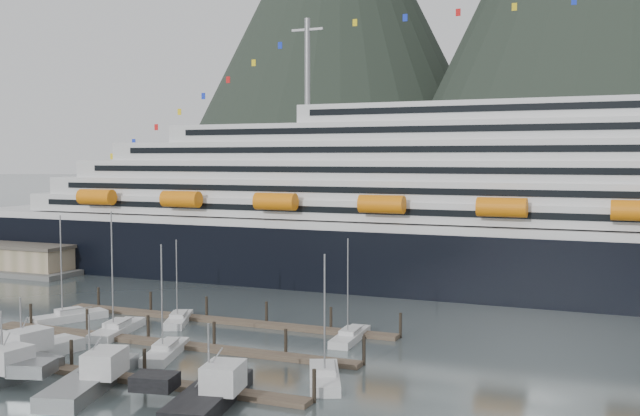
{
  "coord_description": "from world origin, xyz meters",
  "views": [
    {
      "loc": [
        44.67,
        -68.06,
        21.5
      ],
      "look_at": [
        6.44,
        22.0,
        14.96
      ],
      "focal_mm": 42.0,
      "sensor_mm": 36.0,
      "label": 1
    }
  ],
  "objects_px": {
    "sailboat_e": "(179,320)",
    "trawler_a": "(21,352)",
    "sailboat_c": "(165,352)",
    "trawler_c": "(88,378)",
    "cruise_ship": "(536,217)",
    "sailboat_b": "(117,330)",
    "sailboat_g": "(350,337)",
    "sailboat_a": "(70,318)",
    "trawler_d": "(207,394)",
    "trawler_b": "(2,372)",
    "sailboat_h": "(324,378)"
  },
  "relations": [
    {
      "from": "sailboat_e",
      "to": "trawler_a",
      "type": "relative_size",
      "value": 0.81
    },
    {
      "from": "sailboat_c",
      "to": "trawler_c",
      "type": "xyz_separation_m",
      "value": [
        -0.1,
        -12.28,
        0.54
      ]
    },
    {
      "from": "cruise_ship",
      "to": "sailboat_b",
      "type": "bearing_deg",
      "value": -131.26
    },
    {
      "from": "sailboat_g",
      "to": "sailboat_b",
      "type": "bearing_deg",
      "value": 102.56
    },
    {
      "from": "sailboat_e",
      "to": "sailboat_a",
      "type": "bearing_deg",
      "value": 84.33
    },
    {
      "from": "cruise_ship",
      "to": "trawler_a",
      "type": "height_order",
      "value": "cruise_ship"
    },
    {
      "from": "trawler_a",
      "to": "trawler_c",
      "type": "xyz_separation_m",
      "value": [
        13.1,
        -4.85,
        0.02
      ]
    },
    {
      "from": "trawler_d",
      "to": "trawler_a",
      "type": "bearing_deg",
      "value": 68.52
    },
    {
      "from": "sailboat_a",
      "to": "trawler_c",
      "type": "distance_m",
      "value": 31.07
    },
    {
      "from": "sailboat_b",
      "to": "cruise_ship",
      "type": "bearing_deg",
      "value": -54.07
    },
    {
      "from": "sailboat_b",
      "to": "trawler_b",
      "type": "bearing_deg",
      "value": 173.77
    },
    {
      "from": "sailboat_a",
      "to": "trawler_a",
      "type": "bearing_deg",
      "value": -127.79
    },
    {
      "from": "sailboat_b",
      "to": "sailboat_h",
      "type": "xyz_separation_m",
      "value": [
        31.03,
        -8.44,
        -0.01
      ]
    },
    {
      "from": "cruise_ship",
      "to": "trawler_d",
      "type": "xyz_separation_m",
      "value": [
        -19.38,
        -68.0,
        -11.06
      ]
    },
    {
      "from": "sailboat_a",
      "to": "trawler_c",
      "type": "bearing_deg",
      "value": -109.95
    },
    {
      "from": "cruise_ship",
      "to": "trawler_c",
      "type": "height_order",
      "value": "cruise_ship"
    },
    {
      "from": "trawler_c",
      "to": "sailboat_g",
      "type": "bearing_deg",
      "value": -47.02
    },
    {
      "from": "trawler_c",
      "to": "trawler_b",
      "type": "bearing_deg",
      "value": 84.55
    },
    {
      "from": "sailboat_a",
      "to": "trawler_b",
      "type": "xyz_separation_m",
      "value": [
        12.81,
        -23.8,
        0.51
      ]
    },
    {
      "from": "trawler_b",
      "to": "trawler_d",
      "type": "xyz_separation_m",
      "value": [
        21.79,
        1.92,
        0.03
      ]
    },
    {
      "from": "cruise_ship",
      "to": "sailboat_c",
      "type": "distance_m",
      "value": 65.54
    },
    {
      "from": "sailboat_a",
      "to": "sailboat_g",
      "type": "bearing_deg",
      "value": -57.57
    },
    {
      "from": "sailboat_b",
      "to": "trawler_a",
      "type": "xyz_separation_m",
      "value": [
        -1.76,
        -13.8,
        0.5
      ]
    },
    {
      "from": "cruise_ship",
      "to": "trawler_b",
      "type": "distance_m",
      "value": 81.9
    },
    {
      "from": "trawler_d",
      "to": "sailboat_a",
      "type": "bearing_deg",
      "value": 46.31
    },
    {
      "from": "trawler_a",
      "to": "sailboat_e",
      "type": "bearing_deg",
      "value": -2.38
    },
    {
      "from": "sailboat_a",
      "to": "trawler_d",
      "type": "bearing_deg",
      "value": -96.86
    },
    {
      "from": "cruise_ship",
      "to": "trawler_d",
      "type": "relative_size",
      "value": 15.21
    },
    {
      "from": "cruise_ship",
      "to": "sailboat_e",
      "type": "distance_m",
      "value": 58.85
    },
    {
      "from": "sailboat_c",
      "to": "sailboat_g",
      "type": "xyz_separation_m",
      "value": [
        15.97,
        14.48,
        -0.02
      ]
    },
    {
      "from": "trawler_c",
      "to": "trawler_d",
      "type": "relative_size",
      "value": 1.12
    },
    {
      "from": "sailboat_g",
      "to": "trawler_d",
      "type": "bearing_deg",
      "value": 169.04
    },
    {
      "from": "sailboat_g",
      "to": "sailboat_e",
      "type": "bearing_deg",
      "value": 86.3
    },
    {
      "from": "sailboat_a",
      "to": "sailboat_g",
      "type": "relative_size",
      "value": 1.16
    },
    {
      "from": "sailboat_h",
      "to": "sailboat_b",
      "type": "bearing_deg",
      "value": 50.76
    },
    {
      "from": "trawler_d",
      "to": "sailboat_g",
      "type": "bearing_deg",
      "value": -18.44
    },
    {
      "from": "sailboat_c",
      "to": "sailboat_b",
      "type": "bearing_deg",
      "value": 43.28
    },
    {
      "from": "sailboat_a",
      "to": "sailboat_b",
      "type": "height_order",
      "value": "sailboat_b"
    },
    {
      "from": "sailboat_h",
      "to": "sailboat_e",
      "type": "bearing_deg",
      "value": 35.09
    },
    {
      "from": "trawler_c",
      "to": "trawler_d",
      "type": "bearing_deg",
      "value": -104.94
    },
    {
      "from": "sailboat_a",
      "to": "sailboat_g",
      "type": "distance_m",
      "value": 38.16
    },
    {
      "from": "sailboat_h",
      "to": "trawler_a",
      "type": "height_order",
      "value": "sailboat_h"
    },
    {
      "from": "sailboat_h",
      "to": "sailboat_c",
      "type": "bearing_deg",
      "value": 59.96
    },
    {
      "from": "trawler_a",
      "to": "trawler_b",
      "type": "xyz_separation_m",
      "value": [
        4.1,
        -6.54,
        0.01
      ]
    },
    {
      "from": "sailboat_e",
      "to": "sailboat_g",
      "type": "height_order",
      "value": "sailboat_g"
    },
    {
      "from": "sailboat_c",
      "to": "sailboat_e",
      "type": "bearing_deg",
      "value": 11.24
    },
    {
      "from": "trawler_a",
      "to": "trawler_c",
      "type": "distance_m",
      "value": 13.97
    },
    {
      "from": "cruise_ship",
      "to": "trawler_b",
      "type": "relative_size",
      "value": 17.36
    },
    {
      "from": "sailboat_c",
      "to": "trawler_a",
      "type": "bearing_deg",
      "value": 101.78
    },
    {
      "from": "cruise_ship",
      "to": "sailboat_a",
      "type": "xyz_separation_m",
      "value": [
        -53.98,
        -46.13,
        -11.6
      ]
    }
  ]
}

